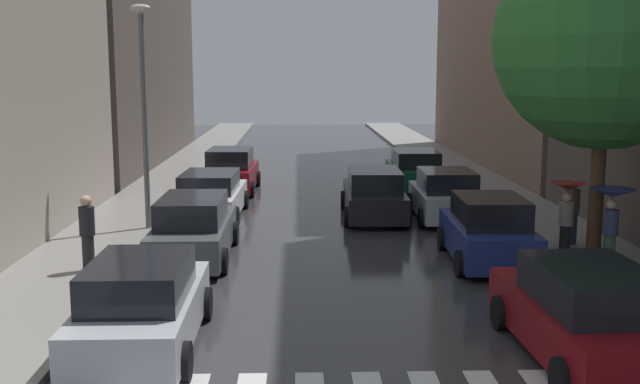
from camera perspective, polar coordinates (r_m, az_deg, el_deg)
ground_plane at (r=31.55m, az=0.25°, el=0.45°), size 28.00×72.00×0.04m
sidewalk_left at (r=31.98m, az=-11.47°, el=0.56°), size 3.00×72.00×0.15m
sidewalk_right at (r=32.41m, az=11.81°, el=0.66°), size 3.00×72.00×0.15m
building_left_mid at (r=40.94m, az=-16.05°, el=11.07°), size 6.00×21.37×12.72m
parked_car_left_nearest at (r=13.45m, az=-13.40°, el=-8.50°), size 2.05×4.47×1.62m
parked_car_left_second at (r=19.46m, az=-9.61°, el=-2.84°), size 2.00×4.72×1.65m
parked_car_left_third at (r=24.87m, az=-8.34°, el=-0.29°), size 2.27×4.80×1.53m
parked_car_left_fourth at (r=30.03m, az=-6.81°, el=1.55°), size 2.19×4.42×1.75m
parked_car_right_nearest at (r=13.36m, az=19.63°, el=-8.86°), size 2.24×4.67×1.66m
parked_car_right_second at (r=19.26m, az=12.69°, el=-2.99°), size 2.13×4.13×1.72m
parked_car_right_third at (r=24.62m, az=9.56°, el=-0.32°), size 2.16×4.12×1.64m
parked_car_right_fourth at (r=30.74m, az=7.24°, el=1.61°), size 2.20×4.60×1.61m
car_midroad at (r=24.61m, az=4.14°, el=-0.22°), size 2.16×4.71×1.63m
pedestrian_foreground at (r=18.30m, az=-17.32°, el=-2.87°), size 0.36×0.36×1.80m
pedestrian_near_tree at (r=21.27m, az=18.69°, el=-1.32°), size 0.36×0.36×1.77m
pedestrian_by_kerb at (r=19.95m, az=18.29°, el=-0.86°), size 0.91×0.91×1.86m
pedestrian_far_side at (r=19.09m, az=21.34°, el=-1.19°), size 1.07×1.07×1.89m
street_tree_right at (r=19.55m, az=20.95°, el=10.87°), size 5.38×5.38×8.11m
lamp_post_left at (r=22.53m, az=-13.28°, el=6.80°), size 0.60×0.28×6.53m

